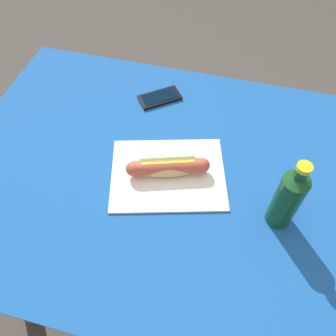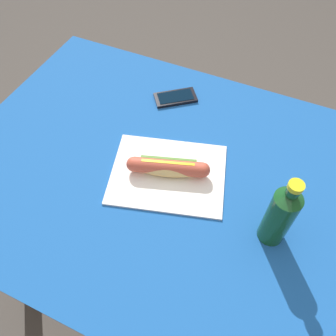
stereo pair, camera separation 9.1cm
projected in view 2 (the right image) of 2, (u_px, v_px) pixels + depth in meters
ground_plane at (162, 266)px, 1.54m from camera, size 6.00×6.00×0.00m
dining_table at (160, 195)px, 1.05m from camera, size 1.14×0.88×0.74m
paper_wrapper at (168, 174)px, 0.93m from camera, size 0.36×0.31×0.01m
hot_dog at (168, 167)px, 0.91m from camera, size 0.21×0.10×0.05m
cell_phone at (175, 98)px, 1.11m from camera, size 0.15×0.13×0.01m
soda_bottle at (280, 215)px, 0.75m from camera, size 0.06×0.06×0.22m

